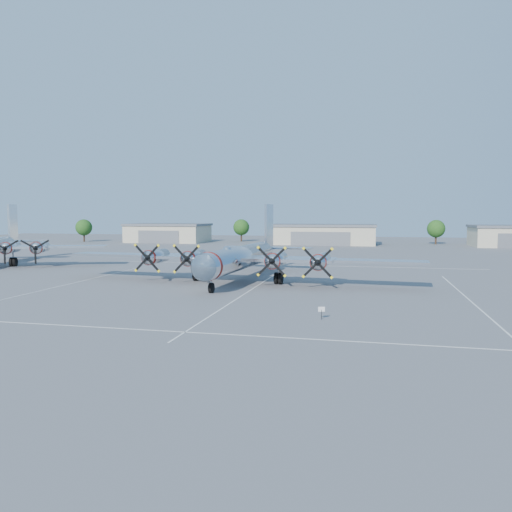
% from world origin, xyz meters
% --- Properties ---
extents(ground, '(260.00, 260.00, 0.00)m').
position_xyz_m(ground, '(0.00, 0.00, 0.00)').
color(ground, '#58585B').
rests_on(ground, ground).
extents(parking_lines, '(60.00, 50.08, 0.01)m').
position_xyz_m(parking_lines, '(0.00, -1.75, 0.01)').
color(parking_lines, silver).
rests_on(parking_lines, ground).
extents(hangar_west, '(22.60, 14.60, 5.40)m').
position_xyz_m(hangar_west, '(-45.00, 81.96, 2.71)').
color(hangar_west, '#C2B49A').
rests_on(hangar_west, ground).
extents(hangar_center, '(28.60, 14.60, 5.40)m').
position_xyz_m(hangar_center, '(0.00, 81.96, 2.71)').
color(hangar_center, '#C2B49A').
rests_on(hangar_center, ground).
extents(tree_far_west, '(4.80, 4.80, 6.64)m').
position_xyz_m(tree_far_west, '(-70.00, 78.00, 4.22)').
color(tree_far_west, '#382619').
rests_on(tree_far_west, ground).
extents(tree_west, '(4.80, 4.80, 6.64)m').
position_xyz_m(tree_west, '(-25.00, 90.00, 4.22)').
color(tree_west, '#382619').
rests_on(tree_west, ground).
extents(tree_east, '(4.80, 4.80, 6.64)m').
position_xyz_m(tree_east, '(30.00, 88.00, 4.22)').
color(tree_east, '#382619').
rests_on(tree_east, ground).
extents(main_bomber_b29, '(45.65, 32.74, 9.69)m').
position_xyz_m(main_bomber_b29, '(-2.88, 5.15, 0.00)').
color(main_bomber_b29, silver).
rests_on(main_bomber_b29, ground).
extents(info_placard, '(0.52, 0.19, 1.01)m').
position_xyz_m(info_placard, '(8.94, -15.64, 0.71)').
color(info_placard, black).
rests_on(info_placard, ground).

